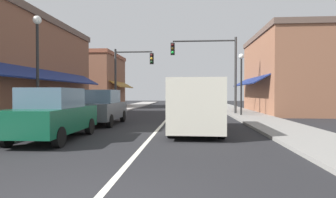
# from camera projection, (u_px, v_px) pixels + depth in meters

# --- Properties ---
(ground_plane) EXTENTS (80.00, 80.00, 0.00)m
(ground_plane) POSITION_uv_depth(u_px,v_px,m) (171.00, 114.00, 21.49)
(ground_plane) COLOR black
(sidewalk_left) EXTENTS (2.60, 56.00, 0.12)m
(sidewalk_left) POSITION_uv_depth(u_px,v_px,m) (101.00, 113.00, 21.91)
(sidewalk_left) COLOR #A39E99
(sidewalk_left) RESTS_ON ground
(sidewalk_right) EXTENTS (2.60, 56.00, 0.12)m
(sidewalk_right) POSITION_uv_depth(u_px,v_px,m) (244.00, 114.00, 21.07)
(sidewalk_right) COLOR gray
(sidewalk_right) RESTS_ON ground
(lane_center_stripe) EXTENTS (0.14, 52.00, 0.01)m
(lane_center_stripe) POSITION_uv_depth(u_px,v_px,m) (171.00, 114.00, 21.49)
(lane_center_stripe) COLOR silver
(lane_center_stripe) RESTS_ON ground
(storefront_right_block) EXTENTS (6.13, 10.20, 6.40)m
(storefront_right_block) POSITION_uv_depth(u_px,v_px,m) (286.00, 73.00, 22.72)
(storefront_right_block) COLOR #8E5B42
(storefront_right_block) RESTS_ON ground
(storefront_far_left) EXTENTS (6.00, 8.20, 6.05)m
(storefront_far_left) POSITION_uv_depth(u_px,v_px,m) (97.00, 81.00, 32.09)
(storefront_far_left) COLOR brown
(storefront_far_left) RESTS_ON ground
(parked_car_nearest_left) EXTENTS (1.85, 4.14, 1.77)m
(parked_car_nearest_left) POSITION_uv_depth(u_px,v_px,m) (53.00, 114.00, 9.58)
(parked_car_nearest_left) COLOR #0F4C33
(parked_car_nearest_left) RESTS_ON ground
(parked_car_second_left) EXTENTS (1.82, 4.12, 1.77)m
(parked_car_second_left) POSITION_uv_depth(u_px,v_px,m) (102.00, 107.00, 14.42)
(parked_car_second_left) COLOR #4C5156
(parked_car_second_left) RESTS_ON ground
(van_in_lane) EXTENTS (2.10, 5.23, 2.12)m
(van_in_lane) POSITION_uv_depth(u_px,v_px,m) (196.00, 104.00, 11.51)
(van_in_lane) COLOR beige
(van_in_lane) RESTS_ON ground
(traffic_signal_mast_arm) EXTENTS (4.91, 0.50, 5.76)m
(traffic_signal_mast_arm) POSITION_uv_depth(u_px,v_px,m) (213.00, 62.00, 20.93)
(traffic_signal_mast_arm) COLOR #333333
(traffic_signal_mast_arm) RESTS_ON ground
(traffic_signal_left_corner) EXTENTS (3.33, 0.50, 5.30)m
(traffic_signal_left_corner) POSITION_uv_depth(u_px,v_px,m) (129.00, 70.00, 23.41)
(traffic_signal_left_corner) COLOR #333333
(traffic_signal_left_corner) RESTS_ON ground
(street_lamp_left_near) EXTENTS (0.36, 0.36, 4.91)m
(street_lamp_left_near) POSITION_uv_depth(u_px,v_px,m) (37.00, 54.00, 12.04)
(street_lamp_left_near) COLOR black
(street_lamp_left_near) RESTS_ON ground
(street_lamp_right_mid) EXTENTS (0.36, 0.36, 4.30)m
(street_lamp_right_mid) POSITION_uv_depth(u_px,v_px,m) (241.00, 74.00, 19.22)
(street_lamp_right_mid) COLOR black
(street_lamp_right_mid) RESTS_ON ground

